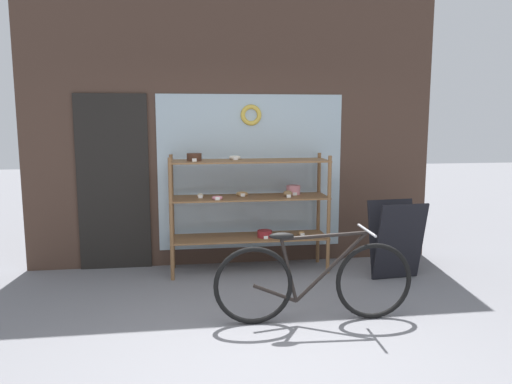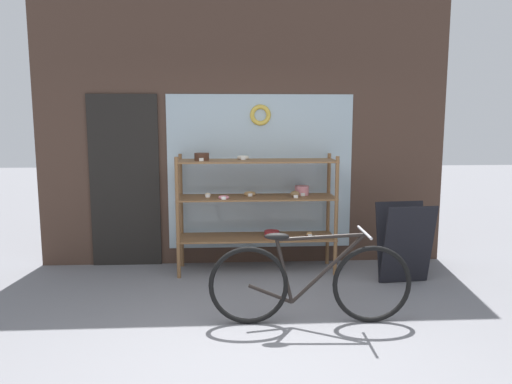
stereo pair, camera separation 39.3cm
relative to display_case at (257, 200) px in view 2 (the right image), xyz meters
The scene contains 5 objects.
ground_plane 2.43m from the display_case, 93.55° to the right, with size 30.00×30.00×0.00m, color slate.
storefront_facade 0.99m from the display_case, 115.23° to the left, with size 5.02×0.13×3.61m.
display_case is the anchor object (origin of this frame).
bicycle 1.69m from the display_case, 76.71° to the right, with size 1.81×0.46×0.84m.
sandwich_board 1.74m from the display_case, 18.00° to the right, with size 0.60×0.43×0.88m.
Camera 2 is at (-0.21, -3.52, 1.83)m, focal length 35.00 mm.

